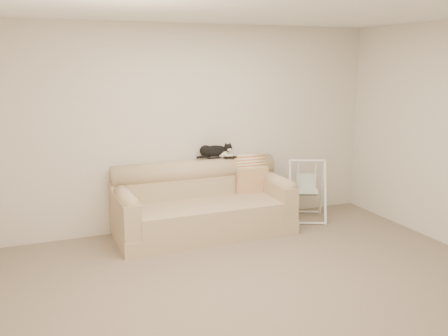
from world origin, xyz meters
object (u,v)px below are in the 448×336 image
Objects in this scene: sofa at (202,206)px; tuxedo_cat at (215,151)px; baby_swing at (306,189)px; remote_b at (230,157)px; remote_a at (214,157)px.

sofa is 4.39× the size of tuxedo_cat.
baby_swing is at bearing -11.87° from tuxedo_cat.
remote_b reaches higher than baby_swing.
remote_a is at bearing -152.90° from tuxedo_cat.
remote_a is 1.37m from baby_swing.
remote_b is at bearing 23.31° from sofa.
baby_swing is at bearing -0.33° from sofa.
sofa is 12.60× the size of remote_b.
sofa is 0.74m from tuxedo_cat.
remote_a is 0.36× the size of tuxedo_cat.
tuxedo_cat is at bearing 165.03° from remote_b.
sofa is at bearing 179.67° from baby_swing.
tuxedo_cat reaches higher than remote_b.
sofa is 0.66m from remote_a.
baby_swing is (1.05, -0.21, -0.49)m from remote_b.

